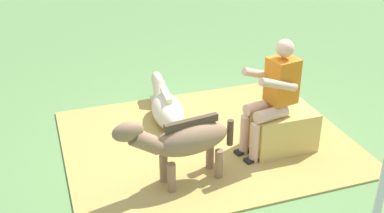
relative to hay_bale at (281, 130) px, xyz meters
The scene contains 7 objects.
ground_plane 0.94m from the hay_bale, 16.84° to the right, with size 24.00×24.00×0.00m, color #608C4C.
hay_patch 0.92m from the hay_bale, 28.77° to the right, with size 3.42×2.72×0.02m, color tan.
hay_bale is the anchor object (origin of this frame).
person_seated 0.55m from the hay_bale, ahead, with size 0.70×0.49×1.39m.
pony_standing 1.36m from the hay_bale, 12.31° to the left, with size 1.34×0.43×0.89m.
pony_lying 1.58m from the hay_bale, 46.28° to the right, with size 0.47×1.35×0.42m.
soda_bottle 0.80m from the hay_bale, 143.30° to the right, with size 0.07×0.07×0.30m.
Camera 1 is at (1.72, 4.60, 3.09)m, focal length 45.08 mm.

